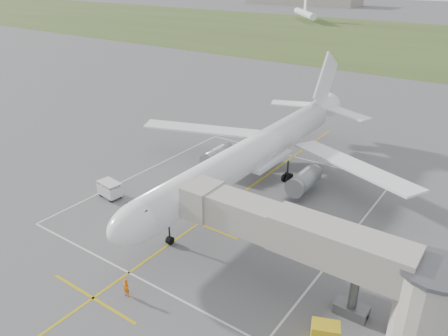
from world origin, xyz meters
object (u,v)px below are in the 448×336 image
Objects in this scene: jet_bridge at (329,254)px; ramp_worker_nose at (126,288)px; gpu_unit at (325,333)px; baggage_cart at (110,189)px; airliner at (253,153)px; ramp_worker_wing at (219,171)px.

jet_bridge reaches higher than ramp_worker_nose.
gpu_unit is 16.10m from ramp_worker_nose.
baggage_cart reaches higher than gpu_unit.
airliner reaches higher than gpu_unit.
baggage_cart is 13.81m from ramp_worker_wing.
baggage_cart is at bearing 87.59° from ramp_worker_wing.
jet_bridge is 5.69m from gpu_unit.
jet_bridge is at bearing -42.19° from airliner.
ramp_worker_nose is at bearing -29.30° from baggage_cart.
jet_bridge is 16.64m from ramp_worker_nose.
jet_bridge is 9.86× the size of gpu_unit.
baggage_cart is (-12.13, -12.14, -3.38)m from airliner.
gpu_unit is at bearing 15.82° from ramp_worker_nose.
jet_bridge is 28.18m from baggage_cart.
ramp_worker_wing is at bearing -174.59° from airliner.
ramp_worker_wing is at bearing 104.78° from ramp_worker_nose.
gpu_unit is 30.09m from baggage_cart.
gpu_unit is at bearing -65.64° from jet_bridge.
baggage_cart reaches higher than ramp_worker_nose.
jet_bridge is at bearing 30.24° from ramp_worker_nose.
ramp_worker_nose is (14.21, -10.78, -0.19)m from baggage_cart.
airliner is 27.21× the size of ramp_worker_wing.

